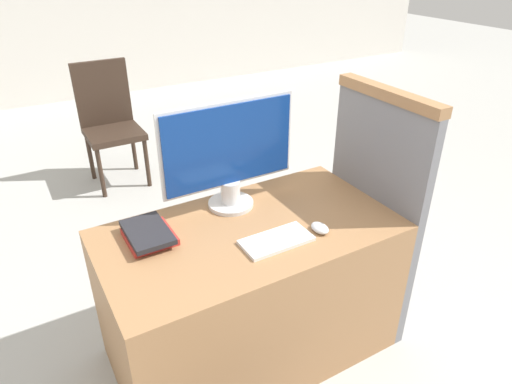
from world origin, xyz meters
TOP-DOWN VIEW (x-y plane):
  - desk at (0.00, 0.36)m, footprint 1.32×0.72m
  - carrel_divider at (0.68, 0.31)m, footprint 0.07×0.61m
  - monitor at (0.02, 0.58)m, footprint 0.65×0.22m
  - keyboard at (0.05, 0.22)m, footprint 0.30×0.15m
  - mouse at (0.25, 0.19)m, footprint 0.07×0.10m
  - book_stack at (-0.41, 0.50)m, footprint 0.19×0.26m
  - far_chair at (-0.07, 2.62)m, footprint 0.44×0.44m

SIDE VIEW (x-z plane):
  - desk at x=0.00m, z-range 0.00..0.73m
  - far_chair at x=-0.07m, z-range 0.05..1.05m
  - carrel_divider at x=0.68m, z-range 0.01..1.28m
  - keyboard at x=0.05m, z-range 0.73..0.75m
  - mouse at x=0.25m, z-range 0.73..0.76m
  - book_stack at x=-0.41m, z-range 0.73..0.78m
  - monitor at x=0.02m, z-range 0.74..1.26m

